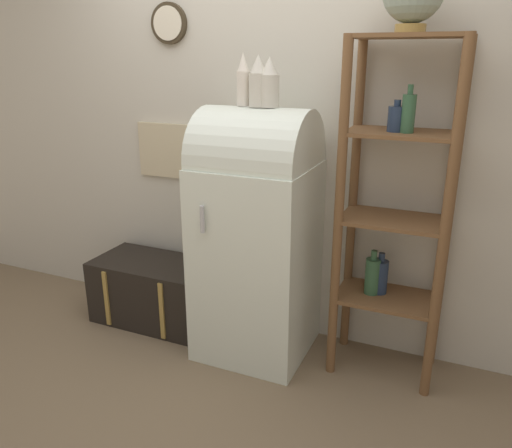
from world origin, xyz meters
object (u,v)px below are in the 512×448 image
vase_right (269,84)px  refrigerator (257,231)px  suitcase_trunk (154,290)px  vase_center (258,83)px  vase_left (243,81)px

vase_right → refrigerator: bearing=-177.1°
suitcase_trunk → vase_center: size_ratio=2.95×
vase_center → vase_right: 0.06m
refrigerator → vase_center: (0.01, -0.00, 0.82)m
vase_center → vase_right: size_ratio=1.05×
vase_center → vase_left: bearing=171.1°
suitcase_trunk → vase_right: 1.61m
refrigerator → vase_right: 0.82m
vase_left → vase_right: (0.15, -0.01, -0.01)m
vase_left → vase_center: size_ratio=1.04×
vase_center → vase_right: (0.06, 0.01, -0.01)m
vase_center → vase_right: bearing=6.4°
suitcase_trunk → vase_left: vase_left is taller
suitcase_trunk → vase_right: vase_right is taller
refrigerator → vase_center: size_ratio=5.54×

